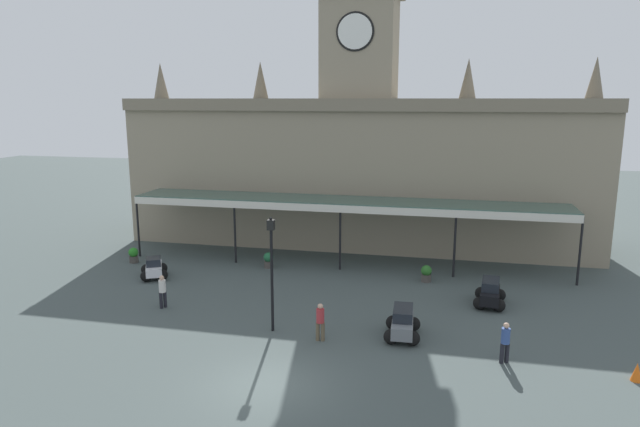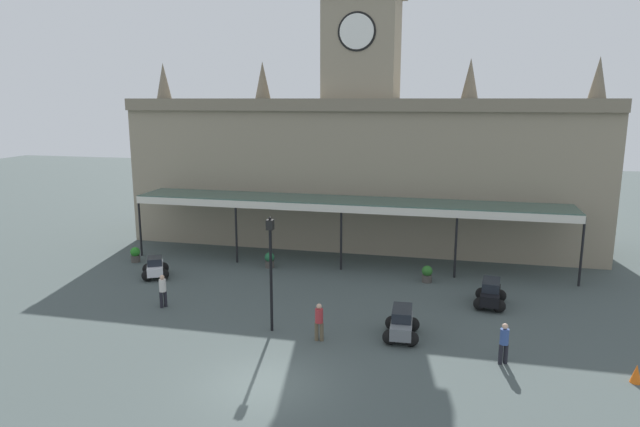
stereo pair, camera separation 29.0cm
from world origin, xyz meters
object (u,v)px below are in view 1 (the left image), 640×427
object	(u,v)px
pedestrian_crossing_forecourt	(320,321)
planter_near_kerb	(134,255)
car_black_estate	(490,294)
traffic_cone	(637,372)
planter_forecourt_centre	(269,260)
planter_by_canopy	(426,273)
car_white_sedan	(154,269)
pedestrian_beside_cars	(163,290)
pedestrian_near_entrance	(505,341)
victorian_lamppost	(272,262)
car_grey_estate	(403,325)

from	to	relation	value
pedestrian_crossing_forecourt	planter_near_kerb	world-z (taller)	pedestrian_crossing_forecourt
car_black_estate	traffic_cone	distance (m)	8.33
planter_forecourt_centre	planter_by_canopy	world-z (taller)	same
traffic_cone	car_white_sedan	bearing A→B (deg)	162.87
planter_near_kerb	pedestrian_beside_cars	bearing A→B (deg)	-50.19
pedestrian_crossing_forecourt	pedestrian_near_entrance	bearing A→B (deg)	-3.30
planter_by_canopy	planter_near_kerb	world-z (taller)	same
car_white_sedan	pedestrian_beside_cars	world-z (taller)	pedestrian_beside_cars
victorian_lamppost	pedestrian_crossing_forecourt	bearing A→B (deg)	-13.59
car_grey_estate	victorian_lamppost	xyz separation A→B (m)	(-5.70, -0.61, 2.65)
car_black_estate	traffic_cone	xyz separation A→B (m)	(4.70, -6.88, -0.21)
car_white_sedan	pedestrian_crossing_forecourt	size ratio (longest dim) A/B	1.35
car_black_estate	planter_forecourt_centre	distance (m)	13.29
planter_forecourt_centre	planter_near_kerb	xyz separation A→B (m)	(-8.67, -0.81, 0.00)
car_white_sedan	car_grey_estate	distance (m)	15.57
pedestrian_beside_cars	victorian_lamppost	xyz separation A→B (m)	(6.14, -1.49, 2.30)
car_grey_estate	traffic_cone	xyz separation A→B (m)	(8.69, -2.04, -0.21)
car_black_estate	car_grey_estate	world-z (taller)	same
planter_forecourt_centre	pedestrian_crossing_forecourt	bearing A→B (deg)	-60.69
car_white_sedan	victorian_lamppost	world-z (taller)	victorian_lamppost
car_white_sedan	planter_forecourt_centre	size ratio (longest dim) A/B	2.34
pedestrian_crossing_forecourt	car_grey_estate	bearing A→B (deg)	18.89
planter_forecourt_centre	planter_by_canopy	size ratio (longest dim) A/B	1.00
pedestrian_near_entrance	car_white_sedan	bearing A→B (deg)	160.20
car_grey_estate	victorian_lamppost	distance (m)	6.32
car_black_estate	pedestrian_beside_cars	world-z (taller)	pedestrian_beside_cars
pedestrian_beside_cars	planter_forecourt_centre	size ratio (longest dim) A/B	1.74
pedestrian_crossing_forecourt	planter_near_kerb	bearing A→B (deg)	147.96
car_grey_estate	pedestrian_beside_cars	bearing A→B (deg)	175.72
car_white_sedan	planter_by_canopy	bearing A→B (deg)	9.80
car_grey_estate	pedestrian_beside_cars	xyz separation A→B (m)	(-11.84, 0.89, 0.34)
pedestrian_near_entrance	victorian_lamppost	bearing A→B (deg)	174.24
car_black_estate	pedestrian_near_entrance	world-z (taller)	pedestrian_near_entrance
pedestrian_crossing_forecourt	pedestrian_beside_cars	world-z (taller)	same
traffic_cone	planter_forecourt_centre	xyz separation A→B (m)	(-17.49, 10.50, 0.14)
traffic_cone	planter_near_kerb	distance (m)	27.90
pedestrian_near_entrance	planter_forecourt_centre	xyz separation A→B (m)	(-12.89, 10.05, -0.42)
pedestrian_crossing_forecourt	planter_by_canopy	size ratio (longest dim) A/B	1.74
car_white_sedan	pedestrian_beside_cars	xyz separation A→B (m)	(2.84, -4.28, 0.41)
car_white_sedan	pedestrian_beside_cars	size ratio (longest dim) A/B	1.35
pedestrian_crossing_forecourt	victorian_lamppost	world-z (taller)	victorian_lamppost
car_white_sedan	car_grey_estate	bearing A→B (deg)	-19.37
pedestrian_near_entrance	traffic_cone	world-z (taller)	pedestrian_near_entrance
planter_forecourt_centre	traffic_cone	bearing A→B (deg)	-30.96
car_black_estate	pedestrian_near_entrance	distance (m)	6.44
car_grey_estate	pedestrian_near_entrance	size ratio (longest dim) A/B	1.37
pedestrian_near_entrance	planter_near_kerb	world-z (taller)	pedestrian_near_entrance
car_white_sedan	pedestrian_crossing_forecourt	xyz separation A→B (m)	(11.28, -6.33, 0.41)
planter_forecourt_centre	planter_near_kerb	world-z (taller)	same
car_black_estate	pedestrian_crossing_forecourt	xyz separation A→B (m)	(-7.39, -6.00, 0.34)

